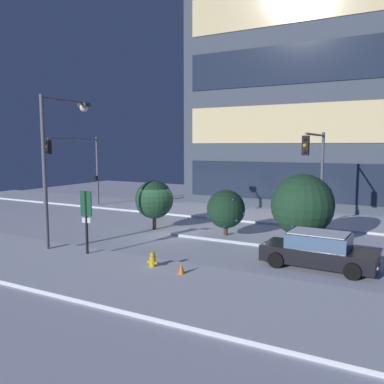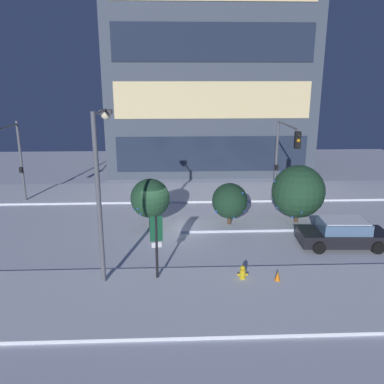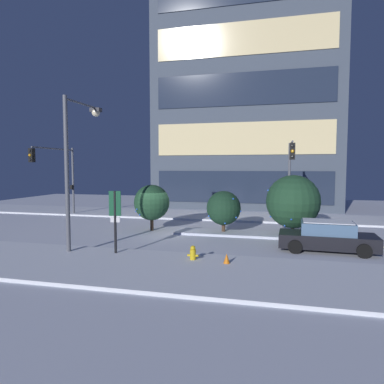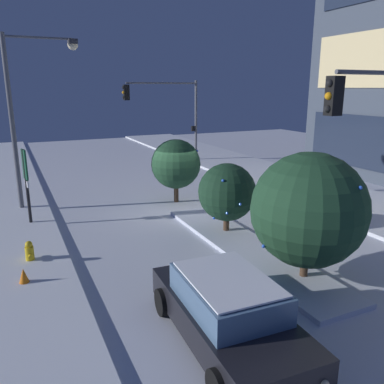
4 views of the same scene
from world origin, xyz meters
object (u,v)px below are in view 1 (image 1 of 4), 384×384
car_near (319,251)px  fire_hydrant (153,261)px  decorated_tree_right_of_median (154,200)px  construction_cone (181,270)px  decorated_tree_median (226,209)px  street_lamp_arched (58,150)px  traffic_light_corner_far_left (78,159)px  parking_info_sign (86,215)px  decorated_tree_left_of_median (302,205)px  traffic_light_corner_far_right (316,163)px

car_near → fire_hydrant: 6.89m
fire_hydrant → decorated_tree_right_of_median: (-4.39, 6.74, 1.46)m
decorated_tree_right_of_median → construction_cone: (5.88, -6.98, -1.55)m
decorated_tree_median → construction_cone: bearing=-80.3°
street_lamp_arched → decorated_tree_right_of_median: bearing=-14.8°
traffic_light_corner_far_left → parking_info_sign: bearing=45.2°
street_lamp_arched → construction_cone: (7.53, -1.10, -4.58)m
car_near → parking_info_sign: size_ratio=1.56×
fire_hydrant → decorated_tree_left_of_median: size_ratio=0.21×
fire_hydrant → construction_cone: fire_hydrant is taller
traffic_light_corner_far_left → fire_hydrant: traffic_light_corner_far_left is taller
street_lamp_arched → construction_cone: size_ratio=13.46×
street_lamp_arched → parking_info_sign: street_lamp_arched is taller
traffic_light_corner_far_right → street_lamp_arched: street_lamp_arched is taller
street_lamp_arched → construction_cone: 8.88m
fire_hydrant → construction_cone: size_ratio=1.36×
parking_info_sign → decorated_tree_left_of_median: (8.15, 6.67, 0.15)m
parking_info_sign → decorated_tree_left_of_median: bearing=-61.3°
parking_info_sign → decorated_tree_left_of_median: decorated_tree_left_of_median is taller
street_lamp_arched → fire_hydrant: (6.04, -0.86, -4.50)m
car_near → traffic_light_corner_far_left: bearing=164.1°
construction_cone → street_lamp_arched: bearing=171.7°
parking_info_sign → construction_cone: bearing=-105.9°
street_lamp_arched → fire_hydrant: 7.58m
car_near → decorated_tree_median: decorated_tree_median is taller
decorated_tree_median → construction_cone: decorated_tree_median is taller
car_near → decorated_tree_right_of_median: decorated_tree_right_of_median is taller
car_near → decorated_tree_median: bearing=152.6°
street_lamp_arched → construction_cone: bearing=-97.4°
decorated_tree_left_of_median → decorated_tree_median: bearing=-178.0°
traffic_light_corner_far_right → traffic_light_corner_far_left: bearing=-89.4°
decorated_tree_left_of_median → decorated_tree_right_of_median: 8.80m
construction_cone → decorated_tree_left_of_median: bearing=67.9°
traffic_light_corner_far_right → decorated_tree_right_of_median: size_ratio=1.97×
decorated_tree_right_of_median → traffic_light_corner_far_left: bearing=160.2°
parking_info_sign → decorated_tree_right_of_median: (-0.64, 6.49, -0.11)m
car_near → decorated_tree_median: 6.51m
street_lamp_arched → decorated_tree_median: street_lamp_arched is taller
parking_info_sign → decorated_tree_median: (4.04, 6.52, -0.34)m
decorated_tree_left_of_median → construction_cone: bearing=-112.1°
fire_hydrant → parking_info_sign: bearing=176.2°
parking_info_sign → decorated_tree_right_of_median: bearing=-4.9°
decorated_tree_median → parking_info_sign: bearing=-121.8°
street_lamp_arched → traffic_light_corner_far_right: bearing=-46.9°
traffic_light_corner_far_left → traffic_light_corner_far_right: 17.96m
traffic_light_corner_far_left → construction_cone: 18.68m
traffic_light_corner_far_right → decorated_tree_right_of_median: 9.66m
traffic_light_corner_far_left → parking_info_sign: traffic_light_corner_far_left is taller
car_near → decorated_tree_left_of_median: (-1.49, 3.36, 1.37)m
car_near → traffic_light_corner_far_right: (-1.56, 6.68, 3.36)m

